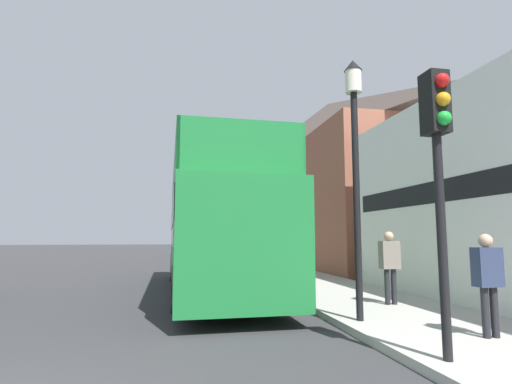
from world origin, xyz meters
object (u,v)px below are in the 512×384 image
(parked_car_ahead_of_bus, at_px, (213,257))
(pedestrian_second, at_px, (390,260))
(tour_bus, at_px, (213,232))
(traffic_signal, at_px, (438,145))
(lamp_post_nearest, at_px, (355,138))
(lamp_post_second, at_px, (262,196))
(pedestrian_nearest, at_px, (488,274))

(parked_car_ahead_of_bus, height_order, pedestrian_second, pedestrian_second)
(tour_bus, xyz_separation_m, traffic_signal, (2.23, -8.02, 1.06))
(pedestrian_second, distance_m, lamp_post_nearest, 3.25)
(lamp_post_second, bearing_deg, pedestrian_nearest, -83.26)
(pedestrian_nearest, distance_m, traffic_signal, 2.46)
(lamp_post_second, bearing_deg, traffic_signal, -90.64)
(tour_bus, relative_size, lamp_post_nearest, 2.18)
(lamp_post_nearest, bearing_deg, pedestrian_nearest, -48.17)
(pedestrian_second, xyz_separation_m, lamp_post_nearest, (-1.50, -1.52, 2.45))
(traffic_signal, bearing_deg, pedestrian_nearest, 32.82)
(lamp_post_nearest, bearing_deg, parked_car_ahead_of_bus, 96.42)
(tour_bus, xyz_separation_m, lamp_post_nearest, (2.24, -5.52, 1.77))
(parked_car_ahead_of_bus, relative_size, lamp_post_second, 0.90)
(lamp_post_second, bearing_deg, parked_car_ahead_of_bus, 111.02)
(pedestrian_nearest, height_order, lamp_post_second, lamp_post_second)
(traffic_signal, height_order, lamp_post_nearest, lamp_post_nearest)
(lamp_post_nearest, relative_size, lamp_post_second, 1.06)
(tour_bus, height_order, traffic_signal, tour_bus)
(parked_car_ahead_of_bus, relative_size, pedestrian_second, 2.56)
(pedestrian_second, bearing_deg, traffic_signal, -110.63)
(tour_bus, relative_size, pedestrian_nearest, 6.91)
(tour_bus, bearing_deg, traffic_signal, -75.42)
(pedestrian_nearest, relative_size, lamp_post_second, 0.34)
(pedestrian_nearest, xyz_separation_m, lamp_post_second, (-1.29, 10.91, 2.31))
(pedestrian_nearest, distance_m, lamp_post_nearest, 3.27)
(traffic_signal, height_order, lamp_post_second, lamp_post_second)
(tour_bus, relative_size, pedestrian_second, 6.58)
(tour_bus, distance_m, parked_car_ahead_of_bus, 8.24)
(pedestrian_second, bearing_deg, lamp_post_nearest, -134.68)
(pedestrian_second, relative_size, lamp_post_nearest, 0.33)
(pedestrian_nearest, bearing_deg, traffic_signal, -147.18)
(pedestrian_nearest, height_order, traffic_signal, traffic_signal)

